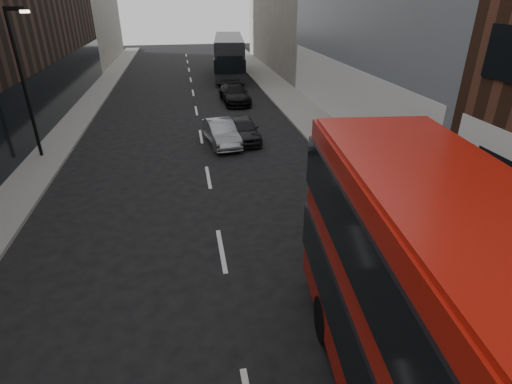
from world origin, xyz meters
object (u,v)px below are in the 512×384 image
grey_bus (229,55)px  car_c (234,94)px  street_lamp (23,75)px  car_a (243,129)px  car_b (221,133)px

grey_bus → car_c: grey_bus is taller
street_lamp → car_c: size_ratio=1.46×
car_a → car_b: bearing=-164.4°
car_a → car_b: car_b is taller
street_lamp → car_a: size_ratio=1.78×
grey_bus → car_b: size_ratio=3.01×
grey_bus → car_a: grey_bus is taller
street_lamp → car_a: street_lamp is taller
car_c → car_a: bearing=-97.2°
street_lamp → car_a: (10.62, 0.89, -3.51)m
street_lamp → car_a: bearing=4.8°
car_c → car_b: bearing=-104.8°
street_lamp → grey_bus: street_lamp is taller
grey_bus → car_c: size_ratio=2.55×
street_lamp → car_b: (9.31, 0.46, -3.51)m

